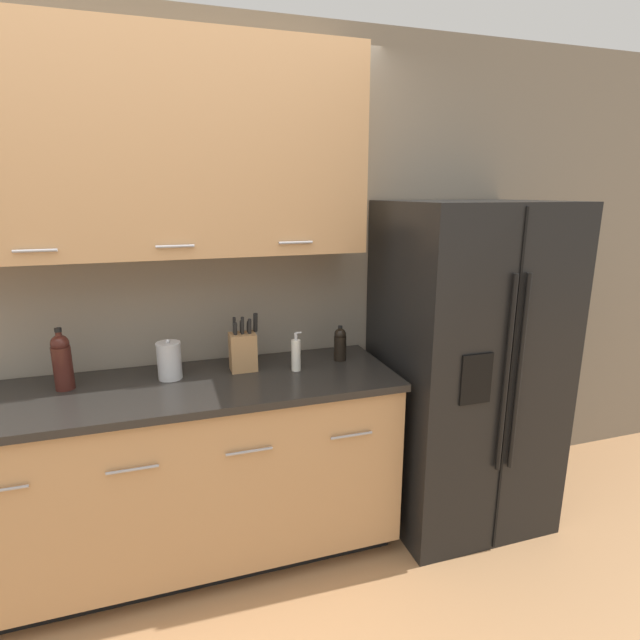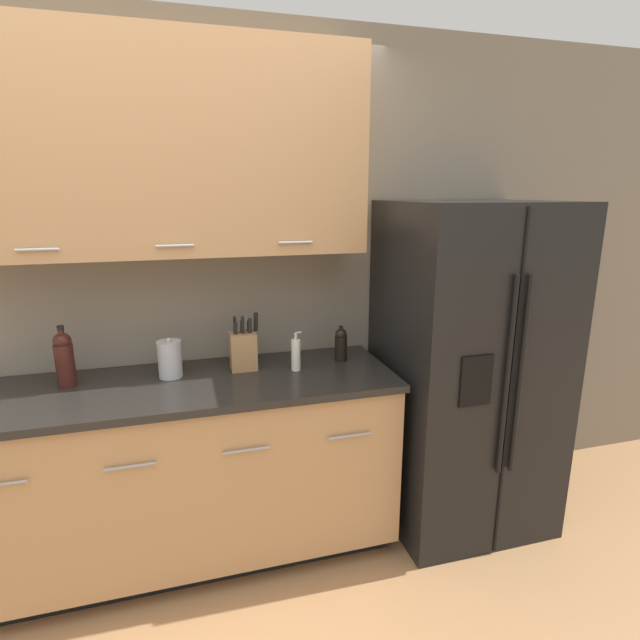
% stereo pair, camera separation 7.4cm
% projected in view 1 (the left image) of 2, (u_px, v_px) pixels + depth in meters
% --- Properties ---
extents(wall_back, '(10.00, 0.39, 2.60)m').
position_uv_depth(wall_back, '(149.00, 255.00, 2.39)').
color(wall_back, gray).
rests_on(wall_back, ground_plane).
extents(counter_unit, '(1.97, 0.64, 0.93)m').
position_uv_depth(counter_unit, '(191.00, 472.00, 2.41)').
color(counter_unit, black).
rests_on(counter_unit, ground_plane).
extents(refrigerator, '(0.84, 0.76, 1.74)m').
position_uv_depth(refrigerator, '(464.00, 367.00, 2.69)').
color(refrigerator, black).
rests_on(refrigerator, ground_plane).
extents(knife_block, '(0.14, 0.11, 0.28)m').
position_uv_depth(knife_block, '(243.00, 350.00, 2.45)').
color(knife_block, '#A87A4C').
rests_on(knife_block, counter_unit).
extents(wine_bottle, '(0.08, 0.08, 0.28)m').
position_uv_depth(wine_bottle, '(62.00, 361.00, 2.20)').
color(wine_bottle, '#3D1914').
rests_on(wine_bottle, counter_unit).
extents(soap_dispenser, '(0.05, 0.05, 0.20)m').
position_uv_depth(soap_dispenser, '(296.00, 355.00, 2.44)').
color(soap_dispenser, silver).
rests_on(soap_dispenser, counter_unit).
extents(oil_bottle, '(0.06, 0.06, 0.19)m').
position_uv_depth(oil_bottle, '(340.00, 344.00, 2.59)').
color(oil_bottle, black).
rests_on(oil_bottle, counter_unit).
extents(steel_canister, '(0.11, 0.11, 0.19)m').
position_uv_depth(steel_canister, '(169.00, 360.00, 2.33)').
color(steel_canister, '#B7B7BA').
rests_on(steel_canister, counter_unit).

